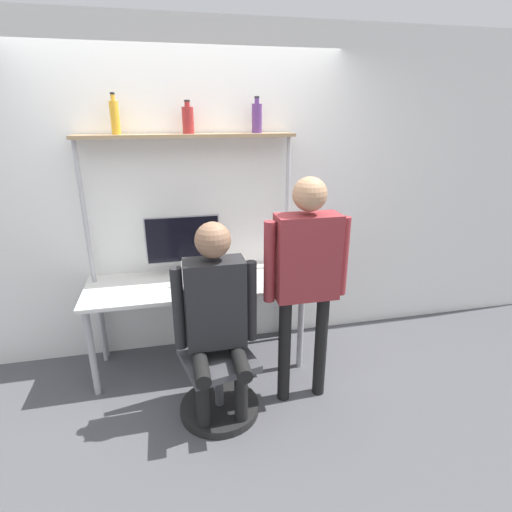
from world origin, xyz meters
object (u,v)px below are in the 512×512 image
bottle_red (188,120)px  person_seated (216,309)px  bottle_amber (115,117)px  laptop (205,281)px  office_chair (217,375)px  monitor (183,243)px  cell_phone (243,285)px  person_standing (306,265)px  bottle_purple (257,118)px

bottle_red → person_seated: bearing=-85.7°
bottle_amber → laptop: bearing=-29.3°
person_seated → bottle_red: size_ratio=5.88×
office_chair → person_seated: size_ratio=0.65×
monitor → cell_phone: monitor is taller
laptop → cell_phone: bearing=-6.8°
monitor → person_standing: (0.78, -0.75, 0.03)m
laptop → bottle_amber: bottle_amber is taller
bottle_purple → cell_phone: bearing=-118.8°
monitor → person_seated: size_ratio=0.43×
person_standing → bottle_red: 1.40m
person_seated → bottle_purple: bearing=61.3°
cell_phone → bottle_purple: 1.30m
monitor → person_standing: bearing=-44.0°
bottle_red → bottle_purple: bottle_purple is taller
monitor → bottle_purple: size_ratio=2.23×
cell_phone → office_chair: size_ratio=0.17×
bottle_red → laptop: bearing=-82.4°
monitor → person_seated: (0.16, -0.80, -0.21)m
bottle_amber → person_standing: bearing=-33.7°
person_standing → laptop: bearing=142.9°
person_standing → bottle_purple: bearing=101.4°
cell_phone → bottle_purple: (0.19, 0.35, 1.24)m
laptop → bottle_red: (-0.04, 0.31, 1.17)m
cell_phone → person_standing: person_standing is taller
laptop → bottle_red: bottle_red is taller
laptop → person_seated: bearing=-87.8°
bottle_red → bottle_purple: (0.53, -0.00, 0.01)m
monitor → bottle_red: bearing=26.8°
monitor → person_seated: person_seated is taller
cell_phone → person_seated: person_seated is taller
laptop → office_chair: bearing=-88.6°
laptop → person_standing: (0.64, -0.49, 0.26)m
person_seated → bottle_amber: (-0.58, 0.84, 1.17)m
bottle_red → monitor: bearing=-153.2°
person_standing → bottle_red: bottle_red is taller
laptop → office_chair: 0.72m
laptop → bottle_amber: size_ratio=1.20×
monitor → person_seated: bearing=-78.8°
cell_phone → office_chair: bearing=-121.8°
person_standing → bottle_purple: (-0.16, 0.80, 0.93)m
bottle_amber → bottle_red: bearing=0.0°
laptop → monitor: bearing=117.3°
cell_phone → bottle_amber: bottle_amber is taller
office_chair → person_standing: size_ratio=0.55×
person_standing → cell_phone: bearing=127.9°
bottle_amber → bottle_purple: bearing=-0.0°
cell_phone → person_seated: (-0.27, -0.50, 0.08)m
person_standing → bottle_purple: size_ratio=6.19×
laptop → person_seated: person_seated is taller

